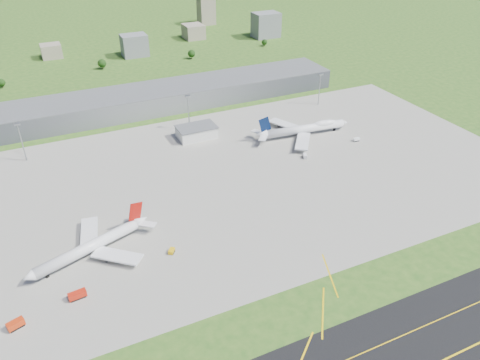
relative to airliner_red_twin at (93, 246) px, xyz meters
name	(u,v)px	position (x,y,z in m)	size (l,w,h in m)	color
ground	(162,114)	(77.62, 145.63, -4.63)	(1400.00, 1400.00, 0.00)	#2C571B
apron	(232,178)	(87.62, 35.63, -4.59)	(360.00, 190.00, 0.08)	gray
terminal	(156,98)	(77.62, 160.63, 2.87)	(300.00, 42.00, 15.00)	slate
ops_building	(197,132)	(87.62, 95.63, -0.63)	(26.00, 16.00, 8.00)	silver
mast_west	(20,135)	(-22.38, 110.63, 13.07)	(3.50, 2.00, 25.90)	gray
mast_center	(188,106)	(87.62, 110.63, 13.07)	(3.50, 2.00, 25.90)	gray
mast_east	(320,84)	(197.62, 110.63, 13.07)	(3.50, 2.00, 25.90)	gray
airliner_red_twin	(93,246)	(0.00, 0.00, 0.00)	(61.35, 46.59, 17.39)	white
airliner_blue_quad	(305,129)	(157.66, 66.79, 0.48)	(70.49, 54.99, 18.40)	white
fire_truck	(77,295)	(-11.30, -26.23, -2.98)	(7.64, 3.58, 3.30)	red
crash_tender	(16,325)	(-35.52, -32.22, -2.95)	(7.03, 4.78, 3.37)	red
tug_yellow	(172,251)	(33.43, -15.05, -3.63)	(4.13, 4.55, 1.94)	yellow
van_white_near	(305,156)	(140.28, 38.38, -3.38)	(3.92, 5.30, 2.48)	silver
van_white_far	(356,140)	(185.05, 43.91, -3.45)	(4.52, 2.32, 2.33)	white
bldg_cw	(51,51)	(17.62, 335.63, 2.37)	(20.00, 18.00, 14.00)	gray
bldg_c	(134,45)	(97.62, 305.63, 6.37)	(26.00, 20.00, 22.00)	slate
bldg_ce	(194,32)	(177.62, 345.63, 3.37)	(22.00, 24.00, 16.00)	gray
bldg_e	(266,25)	(257.62, 315.63, 9.37)	(30.00, 22.00, 28.00)	slate
bldg_tall_e	(206,10)	(217.62, 405.63, 13.37)	(20.00, 18.00, 36.00)	gray
tree_w	(1,83)	(-32.38, 260.63, 0.23)	(6.75, 6.75, 8.25)	#382314
tree_c	(102,63)	(57.62, 275.63, 1.20)	(8.10, 8.10, 9.90)	#382314
tree_e	(191,54)	(147.62, 270.63, 0.88)	(7.65, 7.65, 9.35)	#382314
tree_far_e	(264,42)	(237.62, 280.63, -0.10)	(6.30, 6.30, 7.70)	#382314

